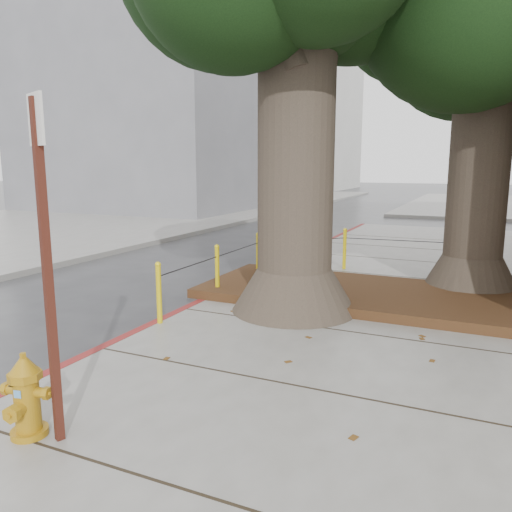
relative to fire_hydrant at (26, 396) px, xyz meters
The scene contains 10 objects.
ground 2.27m from the fire_hydrant, 61.04° to the left, with size 140.00×140.00×0.00m, color #28282B.
sidewalk_opposite 17.60m from the fire_hydrant, 137.30° to the left, with size 14.00×60.00×0.15m, color slate.
curb_red 4.55m from the fire_hydrant, 101.86° to the left, with size 0.14×26.00×0.16m, color maroon.
planter_bed 6.16m from the fire_hydrant, 71.34° to the left, with size 6.40×2.60×0.16m, color black.
building_far_grey 28.23m from the fire_hydrant, 120.20° to the left, with size 12.00×16.00×12.00m, color slate.
building_far_white 50.05m from the fire_hydrant, 108.75° to the left, with size 12.00×18.00×15.00m, color silver.
bollard_ring 6.31m from the fire_hydrant, 88.16° to the left, with size 3.79×5.39×0.95m.
fire_hydrant is the anchor object (origin of this frame).
signpost 1.30m from the fire_hydrant, 13.22° to the left, with size 0.27×0.14×2.90m.
car_dark 23.73m from the fire_hydrant, 117.45° to the left, with size 1.63×4.02×1.17m, color black.
Camera 1 is at (2.43, -4.78, 2.50)m, focal length 35.00 mm.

